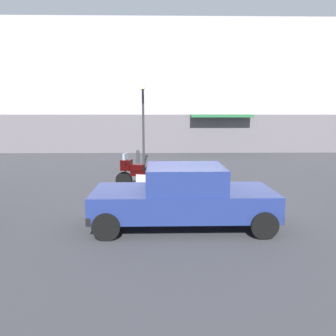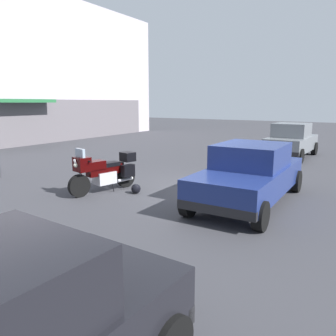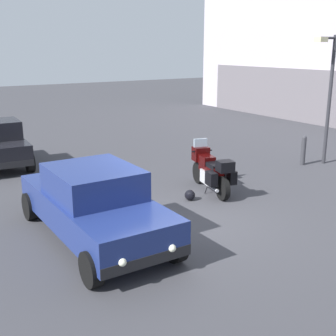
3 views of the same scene
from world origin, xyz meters
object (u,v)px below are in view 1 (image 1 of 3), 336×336
streetlamp_curbside (143,118)px  motorcycle (145,173)px  bollard_curbside (138,159)px  helmet (152,192)px  car_sedan_far (184,196)px

streetlamp_curbside → motorcycle: bearing=-85.9°
motorcycle → bollard_curbside: 4.51m
helmet → streetlamp_curbside: size_ratio=0.07×
motorcycle → car_sedan_far: (1.19, -3.99, 0.16)m
helmet → car_sedan_far: 3.27m
helmet → bollard_curbside: bollard_curbside is taller
motorcycle → streetlamp_curbside: bearing=-72.6°
car_sedan_far → bollard_curbside: bearing=101.7°
helmet → motorcycle: bearing=108.1°
motorcycle → helmet: 1.08m
helmet → bollard_curbside: 5.47m
car_sedan_far → bollard_curbside: car_sedan_far is taller
bollard_curbside → helmet: bearing=-80.4°
motorcycle → helmet: size_ratio=7.97×
bollard_curbside → car_sedan_far: bearing=-78.0°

